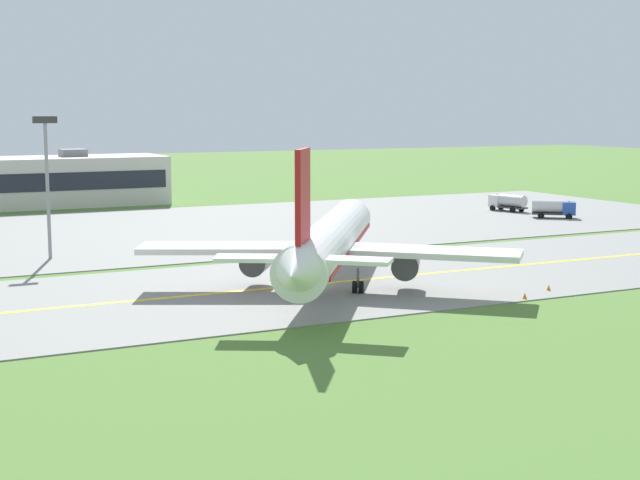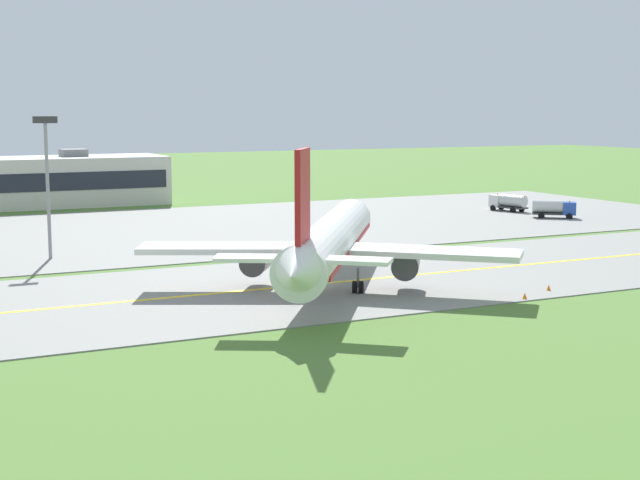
{
  "view_description": "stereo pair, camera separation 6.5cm",
  "coord_description": "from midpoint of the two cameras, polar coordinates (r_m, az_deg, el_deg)",
  "views": [
    {
      "loc": [
        -33.62,
        -72.4,
        15.35
      ],
      "look_at": [
        2.56,
        0.04,
        4.0
      ],
      "focal_mm": 52.26,
      "sensor_mm": 36.0,
      "label": 1
    },
    {
      "loc": [
        -33.56,
        -72.43,
        15.35
      ],
      "look_at": [
        2.56,
        0.04,
        4.0
      ],
      "focal_mm": 52.26,
      "sensor_mm": 36.0,
      "label": 2
    }
  ],
  "objects": [
    {
      "name": "traffic_cone_mid_edge",
      "position": [
        81.67,
        13.81,
        -2.87
      ],
      "size": [
        0.44,
        0.44,
        0.6
      ],
      "primitive_type": "cone",
      "color": "orange",
      "rests_on": "ground"
    },
    {
      "name": "service_truck_fuel",
      "position": [
        144.16,
        11.42,
        2.32
      ],
      "size": [
        3.46,
        6.32,
        2.65
      ],
      "color": "silver",
      "rests_on": "ground"
    },
    {
      "name": "apron_pad",
      "position": [
        123.39,
        -5.64,
        0.82
      ],
      "size": [
        140.0,
        52.0,
        0.1
      ],
      "primitive_type": "cube",
      "color": "gray",
      "rests_on": "ground"
    },
    {
      "name": "taxiway_centreline",
      "position": [
        81.27,
        -1.63,
        -2.84
      ],
      "size": [
        220.0,
        0.6,
        0.01
      ],
      "primitive_type": "cube",
      "color": "yellow",
      "rests_on": "taxiway_strip"
    },
    {
      "name": "service_truck_baggage",
      "position": [
        136.35,
        14.11,
        1.92
      ],
      "size": [
        5.98,
        5.33,
        2.65
      ],
      "color": "#264CA5",
      "rests_on": "ground"
    },
    {
      "name": "taxiway_strip",
      "position": [
        81.28,
        -1.63,
        -2.87
      ],
      "size": [
        240.0,
        28.0,
        0.1
      ],
      "primitive_type": "cube",
      "color": "gray",
      "rests_on": "ground"
    },
    {
      "name": "ground_plane",
      "position": [
        81.29,
        -1.62,
        -2.91
      ],
      "size": [
        500.0,
        500.0,
        0.0
      ],
      "primitive_type": "plane",
      "color": "#517A33"
    },
    {
      "name": "apron_light_mast",
      "position": [
        99.24,
        -16.4,
        4.18
      ],
      "size": [
        2.4,
        0.5,
        14.7
      ],
      "color": "gray",
      "rests_on": "ground"
    },
    {
      "name": "airplane_lead",
      "position": [
        79.5,
        0.57,
        -0.13
      ],
      "size": [
        28.93,
        34.58,
        12.7
      ],
      "color": "white",
      "rests_on": "ground"
    },
    {
      "name": "terminal_building",
      "position": [
        155.23,
        -18.27,
        3.36
      ],
      "size": [
        47.65,
        13.52,
        9.03
      ],
      "color": "beige",
      "rests_on": "ground"
    },
    {
      "name": "traffic_cone_near_edge",
      "position": [
        77.63,
        12.41,
        -3.39
      ],
      "size": [
        0.44,
        0.44,
        0.6
      ],
      "primitive_type": "cone",
      "color": "orange",
      "rests_on": "ground"
    }
  ]
}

